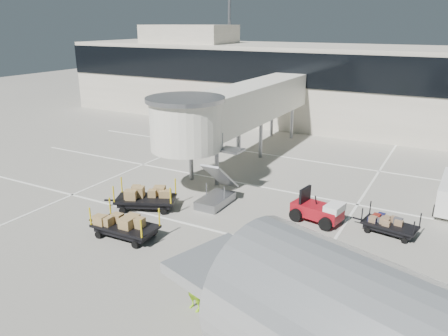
{
  "coord_description": "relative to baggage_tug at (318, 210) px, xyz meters",
  "views": [
    {
      "loc": [
        10.52,
        -15.64,
        10.25
      ],
      "look_at": [
        -1.36,
        5.99,
        2.0
      ],
      "focal_mm": 35.0,
      "sensor_mm": 36.0,
      "label": 1
    }
  ],
  "objects": [
    {
      "name": "baggage_tug",
      "position": [
        0.0,
        0.0,
        0.0
      ],
      "size": [
        2.87,
        2.11,
        1.76
      ],
      "rotation": [
        0.0,
        0.0,
        -0.18
      ],
      "color": "maroon",
      "rests_on": "ground"
    },
    {
      "name": "lane_markings",
      "position": [
        -5.28,
        3.66,
        -0.63
      ],
      "size": [
        40.0,
        30.0,
        0.02
      ],
      "color": "white",
      "rests_on": "ground"
    },
    {
      "name": "box_cart_near",
      "position": [
        -7.87,
        -6.34,
        -0.03
      ],
      "size": [
        4.03,
        1.74,
        1.57
      ],
      "rotation": [
        0.0,
        0.0,
        0.04
      ],
      "color": "black",
      "rests_on": "ground"
    },
    {
      "name": "belt_loader",
      "position": [
        -20.49,
        17.01,
        0.06
      ],
      "size": [
        4.07,
        2.51,
        1.84
      ],
      "rotation": [
        0.0,
        0.0,
        -0.31
      ],
      "color": "maroon",
      "rests_on": "ground"
    },
    {
      "name": "terminal",
      "position": [
        -4.96,
        24.27,
        3.47
      ],
      "size": [
        64.0,
        12.11,
        15.2
      ],
      "color": "beige",
      "rests_on": "ground"
    },
    {
      "name": "jet_bridge",
      "position": [
        -8.58,
        6.59,
        3.64
      ],
      "size": [
        5.7,
        20.4,
        6.03
      ],
      "color": "white",
      "rests_on": "ground"
    },
    {
      "name": "ground_worker",
      "position": [
        -1.72,
        -9.66,
        0.33
      ],
      "size": [
        0.79,
        0.61,
        1.94
      ],
      "primitive_type": "imported",
      "rotation": [
        0.0,
        0.0,
        -0.22
      ],
      "color": "#8CD816",
      "rests_on": "ground"
    },
    {
      "name": "box_cart_far",
      "position": [
        -9.43,
        -3.12,
        -0.0
      ],
      "size": [
        4.13,
        2.91,
        1.62
      ],
      "rotation": [
        0.0,
        0.0,
        0.43
      ],
      "color": "black",
      "rests_on": "ground"
    },
    {
      "name": "ground",
      "position": [
        -4.61,
        -5.67,
        -0.64
      ],
      "size": [
        140.0,
        140.0,
        0.0
      ],
      "primitive_type": "plane",
      "color": "#B3B0A0",
      "rests_on": "ground"
    },
    {
      "name": "suitcase_cart",
      "position": [
        3.64,
        0.35,
        -0.18
      ],
      "size": [
        3.32,
        1.7,
        1.27
      ],
      "rotation": [
        0.0,
        0.0,
        -0.15
      ],
      "color": "black",
      "rests_on": "ground"
    }
  ]
}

